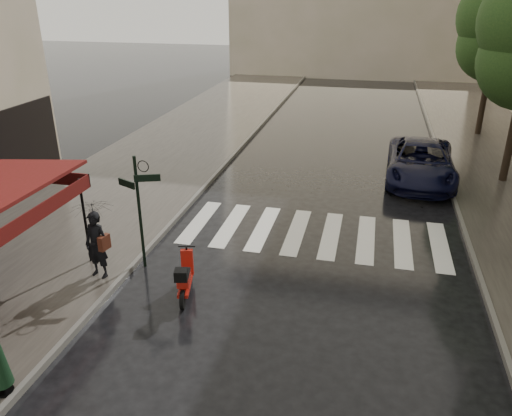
% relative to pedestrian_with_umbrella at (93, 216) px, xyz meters
% --- Properties ---
extents(ground, '(120.00, 120.00, 0.00)m').
position_rel_pedestrian_with_umbrella_xyz_m(ground, '(2.00, -2.11, -1.78)').
color(ground, black).
rests_on(ground, ground).
extents(sidewalk_near, '(6.00, 60.00, 0.12)m').
position_rel_pedestrian_with_umbrella_xyz_m(sidewalk_near, '(-2.50, 9.89, -1.72)').
color(sidewalk_near, '#38332D').
rests_on(sidewalk_near, ground).
extents(curb_near, '(0.12, 60.00, 0.16)m').
position_rel_pedestrian_with_umbrella_xyz_m(curb_near, '(0.55, 9.89, -1.71)').
color(curb_near, '#595651').
rests_on(curb_near, ground).
extents(curb_far, '(0.12, 60.00, 0.16)m').
position_rel_pedestrian_with_umbrella_xyz_m(curb_far, '(9.45, 9.89, -1.71)').
color(curb_far, '#595651').
rests_on(curb_far, ground).
extents(crosswalk, '(7.85, 3.20, 0.01)m').
position_rel_pedestrian_with_umbrella_xyz_m(crosswalk, '(4.97, 3.89, -1.78)').
color(crosswalk, silver).
rests_on(crosswalk, ground).
extents(signpost, '(1.17, 0.29, 3.10)m').
position_rel_pedestrian_with_umbrella_xyz_m(signpost, '(0.80, 0.89, 0.05)').
color(signpost, black).
rests_on(signpost, ground).
extents(tree_far, '(3.80, 3.80, 8.16)m').
position_rel_pedestrian_with_umbrella_xyz_m(tree_far, '(11.70, 16.89, 3.67)').
color(tree_far, black).
rests_on(tree_far, sidewalk_far).
extents(pedestrian_with_umbrella, '(1.21, 1.22, 2.50)m').
position_rel_pedestrian_with_umbrella_xyz_m(pedestrian_with_umbrella, '(0.00, 0.00, 0.00)').
color(pedestrian_with_umbrella, black).
rests_on(pedestrian_with_umbrella, sidewalk_near).
extents(scooter, '(0.63, 1.57, 1.05)m').
position_rel_pedestrian_with_umbrella_xyz_m(scooter, '(2.37, -0.19, -1.30)').
color(scooter, black).
rests_on(scooter, ground).
extents(parked_car, '(2.67, 5.45, 1.49)m').
position_rel_pedestrian_with_umbrella_xyz_m(parked_car, '(8.38, 9.49, -1.04)').
color(parked_car, black).
rests_on(parked_car, ground).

